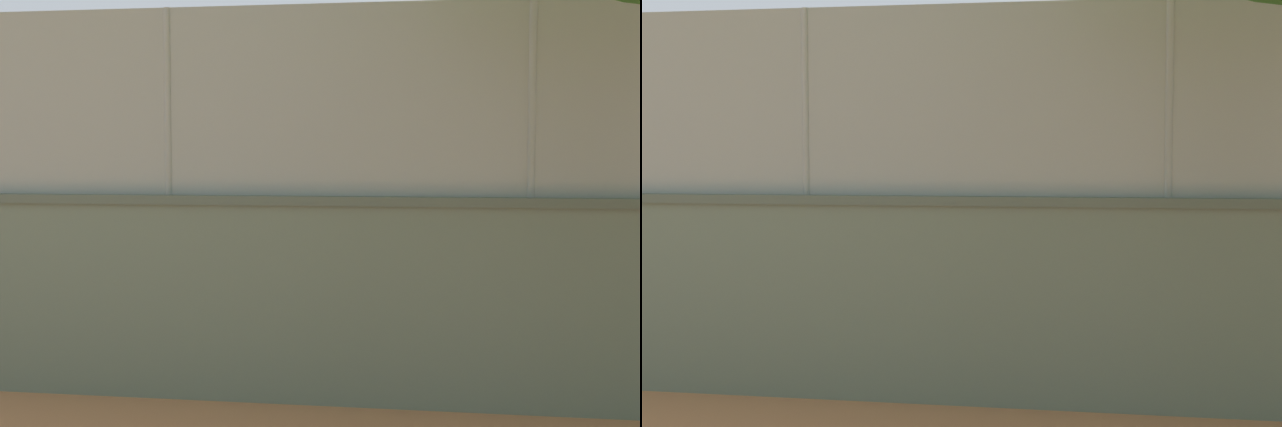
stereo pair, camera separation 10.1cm
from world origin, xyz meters
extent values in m
plane|color=#B27247|center=(0.00, 0.00, 0.00)|extent=(260.00, 260.00, 0.00)
cube|color=slate|center=(-2.67, 12.44, 0.86)|extent=(28.66, 0.80, 1.72)
cube|color=#4D594D|center=(-2.67, 12.44, 1.76)|extent=(28.66, 0.86, 0.08)
cube|color=gray|center=(-2.67, 12.44, 2.61)|extent=(28.09, 0.54, 1.63)
cylinder|color=gray|center=(-4.23, 12.47, 2.61)|extent=(0.07, 0.07, 1.63)
cylinder|color=gray|center=(-1.11, 12.41, 2.61)|extent=(0.07, 0.07, 1.63)
cylinder|color=#591919|center=(2.99, 3.79, 0.41)|extent=(0.17, 0.17, 0.81)
cylinder|color=#591919|center=(2.79, 3.83, 0.41)|extent=(0.17, 0.17, 0.81)
cylinder|color=beige|center=(2.89, 3.81, 1.11)|extent=(0.40, 0.40, 0.60)
cylinder|color=#936B4C|center=(3.20, 3.80, 1.23)|extent=(0.19, 0.58, 0.17)
cylinder|color=#936B4C|center=(2.64, 4.16, 1.23)|extent=(0.19, 0.58, 0.17)
sphere|color=#936B4C|center=(2.89, 3.81, 1.53)|extent=(0.23, 0.23, 0.23)
cylinder|color=white|center=(2.89, 3.81, 1.63)|extent=(0.28, 0.28, 0.05)
cylinder|color=black|center=(2.67, 4.33, 1.23)|extent=(0.09, 0.30, 0.04)
ellipsoid|color=#333338|center=(2.71, 4.55, 1.23)|extent=(0.08, 0.30, 0.24)
cylinder|color=#B2B2B2|center=(-5.27, 5.56, 0.38)|extent=(0.21, 0.21, 0.75)
cylinder|color=#B2B2B2|center=(-5.13, 5.71, 0.38)|extent=(0.21, 0.21, 0.75)
cylinder|color=beige|center=(-5.20, 5.63, 1.03)|extent=(0.48, 0.48, 0.56)
cylinder|color=brown|center=(-5.36, 5.39, 1.14)|extent=(0.45, 0.43, 0.16)
cylinder|color=brown|center=(-4.78, 5.64, 1.14)|extent=(0.45, 0.43, 0.16)
sphere|color=brown|center=(-5.20, 5.63, 1.42)|extent=(0.21, 0.21, 0.21)
cylinder|color=navy|center=(-5.20, 5.63, 1.51)|extent=(0.32, 0.32, 0.05)
cylinder|color=#B2B2B2|center=(-1.48, 0.36, 0.41)|extent=(0.21, 0.21, 0.81)
cylinder|color=#B2B2B2|center=(-1.36, 0.20, 0.41)|extent=(0.21, 0.21, 0.81)
cylinder|color=#3372B2|center=(-1.42, 0.28, 1.11)|extent=(0.48, 0.48, 0.60)
cylinder|color=#D8AD84|center=(-1.65, 0.49, 1.23)|extent=(0.51, 0.42, 0.17)
cylinder|color=#D8AD84|center=(-1.47, -0.15, 1.23)|extent=(0.51, 0.42, 0.17)
sphere|color=#D8AD84|center=(-1.42, 0.28, 1.53)|extent=(0.23, 0.23, 0.23)
cylinder|color=black|center=(-1.42, 0.28, 1.63)|extent=(0.34, 0.34, 0.05)
cylinder|color=black|center=(-1.61, -0.26, 1.23)|extent=(0.26, 0.21, 0.04)
ellipsoid|color=#333338|center=(-1.78, -0.39, 1.23)|extent=(0.26, 0.21, 0.24)
sphere|color=#3399D8|center=(3.19, 5.61, 1.00)|extent=(0.15, 0.15, 0.15)
sphere|color=#3399D8|center=(0.47, 10.59, 0.07)|extent=(0.14, 0.14, 0.14)
camera|label=1|loc=(-3.60, 20.15, 2.16)|focal=51.05mm
camera|label=2|loc=(-3.70, 20.14, 2.16)|focal=51.05mm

